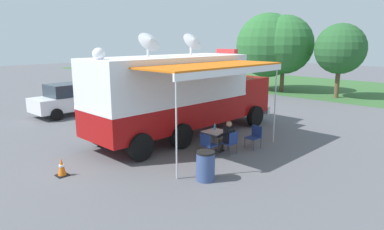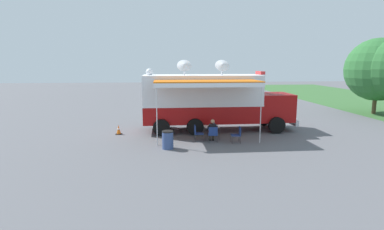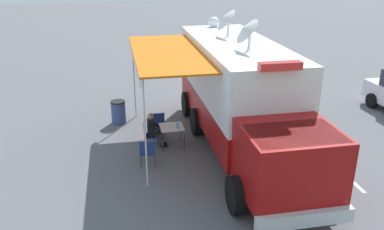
# 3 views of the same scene
# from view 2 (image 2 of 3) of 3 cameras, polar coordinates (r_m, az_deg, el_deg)

# --- Properties ---
(ground_plane) EXTENTS (100.00, 100.00, 0.00)m
(ground_plane) POSITION_cam_2_polar(r_m,az_deg,el_deg) (19.49, 1.78, -2.87)
(ground_plane) COLOR #5B5B60
(lot_stripe) EXTENTS (0.13, 4.80, 0.01)m
(lot_stripe) POSITION_cam_2_polar(r_m,az_deg,el_deg) (22.28, 5.79, -1.32)
(lot_stripe) COLOR silver
(lot_stripe) RESTS_ON ground
(command_truck) EXTENTS (4.86, 9.50, 4.53)m
(command_truck) POSITION_cam_2_polar(r_m,az_deg,el_deg) (19.23, 4.03, 2.84)
(command_truck) COLOR #9E0F0F
(command_truck) RESTS_ON ground
(folding_table) EXTENTS (0.80, 0.80, 0.73)m
(folding_table) POSITION_cam_2_polar(r_m,az_deg,el_deg) (17.17, 3.66, -2.29)
(folding_table) COLOR silver
(folding_table) RESTS_ON ground
(water_bottle) EXTENTS (0.07, 0.07, 0.22)m
(water_bottle) POSITION_cam_2_polar(r_m,az_deg,el_deg) (17.34, 4.11, -1.64)
(water_bottle) COLOR #4C99D8
(water_bottle) RESTS_ON folding_table
(folding_chair_at_table) EXTENTS (0.48, 0.48, 0.87)m
(folding_chair_at_table) POSITION_cam_2_polar(r_m,az_deg,el_deg) (16.43, 3.90, -3.41)
(folding_chair_at_table) COLOR navy
(folding_chair_at_table) RESTS_ON ground
(folding_chair_beside_table) EXTENTS (0.48, 0.48, 0.87)m
(folding_chair_beside_table) POSITION_cam_2_polar(r_m,az_deg,el_deg) (16.74, 0.97, -3.14)
(folding_chair_beside_table) COLOR navy
(folding_chair_beside_table) RESTS_ON ground
(folding_chair_spare_by_truck) EXTENTS (0.51, 0.51, 0.87)m
(folding_chair_spare_by_truck) POSITION_cam_2_polar(r_m,az_deg,el_deg) (16.55, 8.50, -3.40)
(folding_chair_spare_by_truck) COLOR navy
(folding_chair_spare_by_truck) RESTS_ON ground
(seated_responder) EXTENTS (0.66, 0.55, 1.25)m
(seated_responder) POSITION_cam_2_polar(r_m,az_deg,el_deg) (16.58, 3.80, -2.80)
(seated_responder) COLOR black
(seated_responder) RESTS_ON ground
(trash_bin) EXTENTS (0.57, 0.57, 0.91)m
(trash_bin) POSITION_cam_2_polar(r_m,az_deg,el_deg) (15.30, -4.54, -4.62)
(trash_bin) COLOR #384C7F
(trash_bin) RESTS_ON ground
(traffic_cone) EXTENTS (0.36, 0.36, 0.58)m
(traffic_cone) POSITION_cam_2_polar(r_m,az_deg,el_deg) (18.86, -13.51, -2.68)
(traffic_cone) COLOR black
(traffic_cone) RESTS_ON ground
(car_behind_truck) EXTENTS (2.10, 4.24, 1.76)m
(car_behind_truck) POSITION_cam_2_polar(r_m,az_deg,el_deg) (26.92, -1.58, 2.51)
(car_behind_truck) COLOR silver
(car_behind_truck) RESTS_ON ground
(car_far_corner) EXTENTS (4.33, 2.27, 1.76)m
(car_far_corner) POSITION_cam_2_polar(r_m,az_deg,el_deg) (28.03, 8.62, 2.69)
(car_far_corner) COLOR #B2B5BA
(car_far_corner) RESTS_ON ground
(tree_far_left) EXTENTS (5.18, 5.18, 6.28)m
(tree_far_left) POSITION_cam_2_polar(r_m,az_deg,el_deg) (29.85, 31.32, 7.24)
(tree_far_left) COLOR brown
(tree_far_left) RESTS_ON ground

